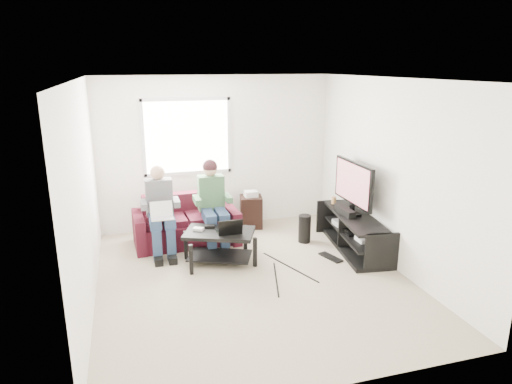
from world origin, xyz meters
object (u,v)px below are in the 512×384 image
coffee_table (220,240)px  tv_stand (354,234)px  subwoofer (305,229)px  tv (353,184)px  sofa (186,225)px  end_table (251,211)px

coffee_table → tv_stand: (2.08, -0.09, -0.11)m
subwoofer → coffee_table: bearing=-164.6°
coffee_table → tv: bearing=0.3°
subwoofer → tv_stand: bearing=-39.1°
sofa → end_table: 1.26m
coffee_table → end_table: end_table is taller
coffee_table → subwoofer: 1.53m
tv_stand → subwoofer: size_ratio=3.86×
tv → coffee_table: bearing=-179.7°
sofa → end_table: bearing=18.8°
tv_stand → tv: bearing=91.5°
sofa → tv_stand: bearing=-22.6°
tv_stand → subwoofer: tv_stand is taller
sofa → coffee_table: bearing=-69.0°
tv_stand → subwoofer: bearing=140.9°
sofa → subwoofer: sofa is taller
coffee_table → sofa: bearing=111.0°
tv → end_table: bearing=133.1°
tv_stand → end_table: bearing=131.1°
coffee_table → subwoofer: size_ratio=2.49×
sofa → tv: bearing=-20.6°
coffee_table → tv: size_ratio=1.01×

